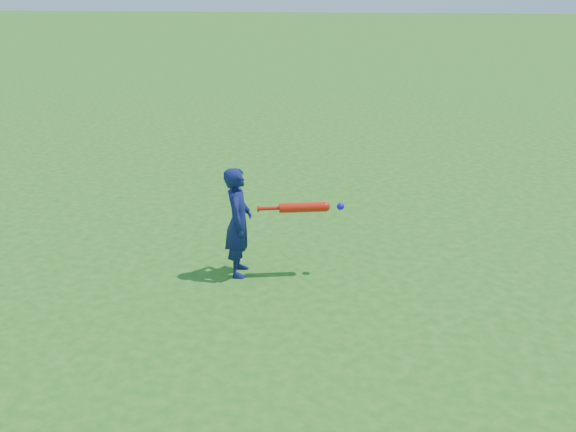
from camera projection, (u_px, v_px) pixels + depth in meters
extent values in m
plane|color=#216117|center=(300.00, 265.00, 6.80)|extent=(80.00, 80.00, 0.00)
imported|color=#10184D|center=(238.00, 222.00, 6.42)|extent=(0.30, 0.43, 1.13)
cylinder|color=red|center=(258.00, 209.00, 6.33)|extent=(0.03, 0.07, 0.07)
cylinder|color=red|center=(269.00, 208.00, 6.34)|extent=(0.22, 0.08, 0.04)
cylinder|color=red|center=(302.00, 207.00, 6.37)|extent=(0.47, 0.18, 0.10)
sphere|color=red|center=(325.00, 207.00, 6.38)|extent=(0.10, 0.10, 0.10)
sphere|color=#170DE3|center=(341.00, 206.00, 6.40)|extent=(0.08, 0.08, 0.08)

